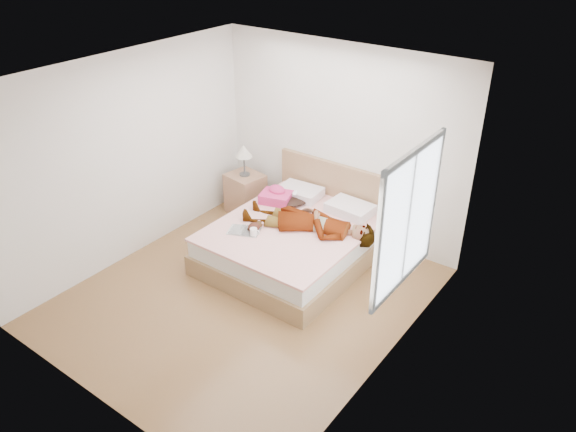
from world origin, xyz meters
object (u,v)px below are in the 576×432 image
Objects in this scene: towel at (276,196)px; magazine at (244,231)px; plush_toy at (255,227)px; phone at (295,193)px; coffee_mug at (254,232)px; bed at (297,239)px; woman at (309,219)px; nightstand at (245,190)px.

towel reaches higher than magazine.
phone is at bearing 91.30° from plush_toy.
coffee_mug is at bearing -2.49° from magazine.
bed is at bearing -29.64° from towel.
woman is 20.05× the size of phone.
magazine is (-0.41, -0.54, 0.24)m from bed.
bed reaches higher than coffee_mug.
coffee_mug is (-0.42, -0.58, -0.06)m from woman.
plush_toy is at bearing 40.39° from magazine.
nightstand is at bearing 156.41° from phone.
phone is 0.08× the size of nightstand.
woman is at bearing 54.01° from coffee_mug.
nightstand reaches higher than coffee_mug.
nightstand is (-1.02, 1.02, -0.22)m from plush_toy.
woman is 0.64m from phone.
nightstand reaches higher than bed.
nightstand reaches higher than phone.
magazine is 3.33× the size of coffee_mug.
plush_toy is at bearing -123.93° from bed.
coffee_mug is (0.33, -0.88, -0.04)m from towel.
bed is (-0.17, -0.03, -0.35)m from woman.
woman reaches higher than towel.
towel is at bearing -17.59° from nightstand.
woman is 0.68m from plush_toy.
bed is 9.41× the size of plush_toy.
woman is at bearing 44.28° from magazine.
phone is at bearing 22.25° from towel.
woman reaches higher than coffee_mug.
coffee_mug is 0.13× the size of nightstand.
phone is 0.99m from coffee_mug.
coffee_mug is 0.61× the size of plush_toy.
phone is 0.98m from magazine.
phone reaches higher than plush_toy.
magazine is at bearing -139.61° from plush_toy.
woman is at bearing -21.94° from towel.
towel is 0.82m from plush_toy.
nightstand is (-1.33, 0.57, 0.08)m from bed.
bed is at bearing 52.98° from magazine.
nightstand is (-1.08, 1.12, -0.21)m from coffee_mug.
nightstand reaches higher than plush_toy.
towel is 0.45× the size of nightstand.
plush_toy is (0.02, -0.88, -0.10)m from phone.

